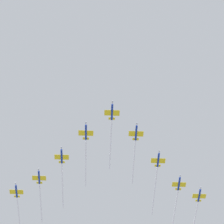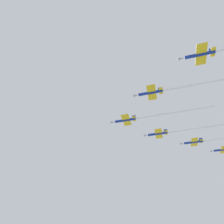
% 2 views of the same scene
% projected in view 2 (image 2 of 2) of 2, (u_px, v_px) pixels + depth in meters
% --- Properties ---
extents(jet_lead, '(39.41, 33.92, 2.79)m').
position_uv_depth(jet_lead, '(149.00, 116.00, 104.94)').
color(jet_lead, navy).
extents(jet_port_inner, '(37.36, 32.17, 2.79)m').
position_uv_depth(jet_port_inner, '(175.00, 88.00, 90.63)').
color(jet_port_inner, navy).
extents(jet_starboard_inner, '(39.24, 33.77, 2.79)m').
position_uv_depth(jet_starboard_inner, '(180.00, 131.00, 113.55)').
color(jet_starboard_inner, navy).
extents(jet_starboard_outer, '(40.62, 34.96, 2.79)m').
position_uv_depth(jet_starboard_outer, '(216.00, 139.00, 121.99)').
color(jet_starboard_outer, navy).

